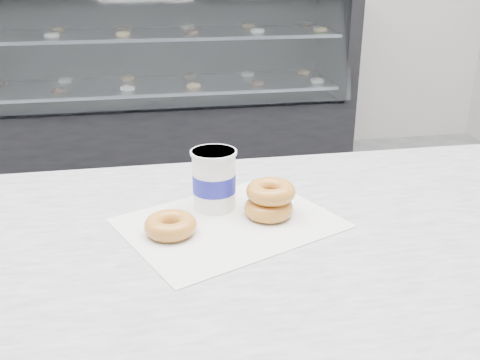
{
  "coord_description": "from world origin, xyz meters",
  "views": [
    {
      "loc": [
        -0.12,
        -1.33,
        1.31
      ],
      "look_at": [
        0.04,
        -0.48,
        0.96
      ],
      "focal_mm": 40.0,
      "sensor_mm": 36.0,
      "label": 1
    }
  ],
  "objects_px": {
    "donut_single": "(171,225)",
    "donut_stack": "(270,200)",
    "coffee_cup": "(214,179)",
    "display_case": "(161,99)"
  },
  "relations": [
    {
      "from": "display_case",
      "to": "donut_stack",
      "type": "xyz_separation_m",
      "value": [
        0.09,
        -2.64,
        0.44
      ]
    },
    {
      "from": "display_case",
      "to": "donut_single",
      "type": "relative_size",
      "value": 28.02
    },
    {
      "from": "display_case",
      "to": "donut_stack",
      "type": "distance_m",
      "value": 2.68
    },
    {
      "from": "coffee_cup",
      "to": "display_case",
      "type": "bearing_deg",
      "value": 99.79
    },
    {
      "from": "donut_stack",
      "to": "donut_single",
      "type": "bearing_deg",
      "value": -168.25
    },
    {
      "from": "donut_stack",
      "to": "coffee_cup",
      "type": "xyz_separation_m",
      "value": [
        -0.09,
        0.05,
        0.02
      ]
    },
    {
      "from": "display_case",
      "to": "coffee_cup",
      "type": "xyz_separation_m",
      "value": [
        -0.0,
        -2.59,
        0.46
      ]
    },
    {
      "from": "donut_single",
      "to": "donut_stack",
      "type": "height_order",
      "value": "donut_stack"
    },
    {
      "from": "display_case",
      "to": "donut_single",
      "type": "height_order",
      "value": "display_case"
    },
    {
      "from": "display_case",
      "to": "donut_stack",
      "type": "relative_size",
      "value": 20.92
    }
  ]
}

